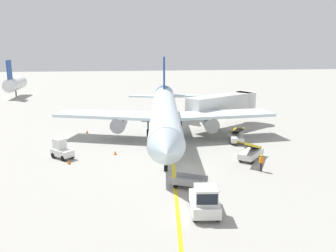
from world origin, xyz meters
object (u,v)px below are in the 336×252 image
at_px(safety_cone_nose_left, 69,162).
at_px(airliner, 165,113).
at_px(safety_cone_wingtip_left, 87,132).
at_px(safety_cone_wingtip_right, 115,153).
at_px(ground_crew_marshaller, 261,162).
at_px(safety_cone_nose_right, 211,128).
at_px(pushback_tug, 205,201).
at_px(baggage_tug_near_wing, 61,150).
at_px(baggage_cart_loaded, 190,182).
at_px(belt_loader_aft_hold, 236,136).
at_px(belt_loader_forward_hold, 251,152).
at_px(jet_bridge, 227,103).

bearing_deg(safety_cone_nose_left, airliner, 38.52).
bearing_deg(safety_cone_wingtip_left, safety_cone_wingtip_right, -69.47).
height_order(ground_crew_marshaller, safety_cone_nose_right, ground_crew_marshaller).
bearing_deg(safety_cone_nose_right, ground_crew_marshaller, -89.02).
distance_m(safety_cone_nose_left, safety_cone_nose_right, 22.23).
relative_size(pushback_tug, baggage_tug_near_wing, 1.45).
xyz_separation_m(baggage_cart_loaded, safety_cone_nose_left, (-10.93, 7.61, -0.25)).
bearing_deg(baggage_tug_near_wing, belt_loader_aft_hold, 10.53).
bearing_deg(safety_cone_wingtip_left, belt_loader_aft_hold, -21.16).
height_order(pushback_tug, safety_cone_nose_right, pushback_tug).
height_order(baggage_tug_near_wing, ground_crew_marshaller, baggage_tug_near_wing).
distance_m(baggage_tug_near_wing, safety_cone_wingtip_left, 11.26).
bearing_deg(pushback_tug, safety_cone_nose_left, 131.30).
height_order(pushback_tug, belt_loader_aft_hold, belt_loader_aft_hold).
relative_size(airliner, safety_cone_nose_left, 80.30).
xyz_separation_m(baggage_tug_near_wing, ground_crew_marshaller, (19.41, -6.76, -0.02)).
relative_size(belt_loader_forward_hold, safety_cone_nose_left, 10.44).
bearing_deg(belt_loader_forward_hold, baggage_cart_loaded, -139.67).
height_order(safety_cone_nose_right, safety_cone_wingtip_right, same).
height_order(belt_loader_aft_hold, baggage_cart_loaded, belt_loader_aft_hold).
distance_m(airliner, safety_cone_wingtip_right, 9.26).
distance_m(belt_loader_forward_hold, baggage_cart_loaded, 10.25).
bearing_deg(belt_loader_forward_hold, pushback_tug, -123.74).
bearing_deg(safety_cone_wingtip_left, baggage_tug_near_wing, -98.47).
relative_size(baggage_tug_near_wing, baggage_cart_loaded, 0.71).
bearing_deg(safety_cone_wingtip_right, belt_loader_aft_hold, 12.44).
bearing_deg(belt_loader_forward_hold, baggage_tug_near_wing, 171.13).
relative_size(ground_crew_marshaller, safety_cone_wingtip_left, 3.86).
bearing_deg(safety_cone_nose_right, safety_cone_wingtip_left, 179.02).
bearing_deg(baggage_tug_near_wing, jet_bridge, 29.98).
bearing_deg(pushback_tug, jet_bridge, 70.10).
height_order(belt_loader_forward_hold, baggage_cart_loaded, belt_loader_forward_hold).
distance_m(belt_loader_forward_hold, safety_cone_nose_left, 18.77).
xyz_separation_m(jet_bridge, safety_cone_wingtip_right, (-16.30, -12.12, -3.32)).
distance_m(airliner, pushback_tug, 21.33).
bearing_deg(belt_loader_aft_hold, safety_cone_wingtip_left, 158.84).
bearing_deg(ground_crew_marshaller, safety_cone_nose_right, 90.98).
relative_size(pushback_tug, belt_loader_aft_hold, 0.73).
relative_size(jet_bridge, belt_loader_aft_hold, 2.34).
distance_m(ground_crew_marshaller, safety_cone_wingtip_left, 25.20).
relative_size(airliner, belt_loader_forward_hold, 7.69).
bearing_deg(baggage_cart_loaded, airliner, 90.21).
relative_size(jet_bridge, safety_cone_wingtip_right, 27.48).
distance_m(safety_cone_nose_left, safety_cone_wingtip_right, 5.30).
xyz_separation_m(airliner, safety_cone_nose_right, (7.23, 4.27, -3.20)).
relative_size(belt_loader_aft_hold, safety_cone_wingtip_left, 11.72).
bearing_deg(safety_cone_nose_left, baggage_tug_near_wing, 115.82).
xyz_separation_m(pushback_tug, safety_cone_wingtip_right, (-6.42, 15.17, -0.77)).
distance_m(belt_loader_forward_hold, belt_loader_aft_hold, 6.94).
relative_size(jet_bridge, ground_crew_marshaller, 7.11).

